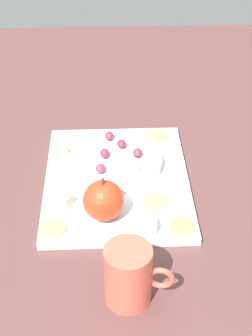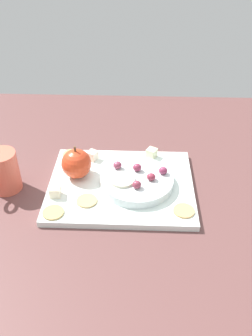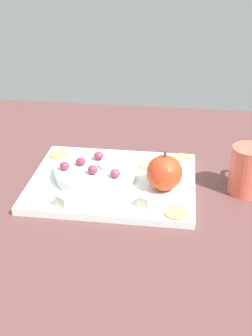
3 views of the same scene
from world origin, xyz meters
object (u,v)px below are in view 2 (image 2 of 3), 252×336
object	(u,v)px
apple_slice_0	(124,180)
cup	(5,172)
grape_1	(140,168)
cheese_cube_1	(153,153)
cracker_3	(72,154)
cracker_1	(185,211)
cracker_0	(88,201)
serving_dish	(140,181)
cheese_cube_2	(94,155)
grape_4	(119,165)
cracker_2	(55,213)
grape_3	(152,177)
grape_2	(164,169)
platter	(122,186)
cheese_cube_0	(56,192)
grape_0	(139,185)
apple_whole	(78,164)

from	to	relation	value
apple_slice_0	cup	size ratio (longest dim) A/B	0.56
grape_1	cheese_cube_1	bearing A→B (deg)	69.35
cracker_3	cracker_1	bearing A→B (deg)	-36.26
cracker_3	grape_1	world-z (taller)	grape_1
cracker_1	cracker_0	bearing A→B (deg)	173.65
serving_dish	cheese_cube_2	world-z (taller)	cheese_cube_2
serving_dish	cracker_0	size ratio (longest dim) A/B	3.72
cracker_0	cracker_3	distance (cm)	18.60
grape_1	grape_4	bearing A→B (deg)	170.89
cracker_0	cracker_2	xyz separation A→B (cm)	(-6.61, -3.92, 0.00)
grape_3	grape_2	bearing A→B (deg)	45.47
serving_dish	platter	bearing A→B (deg)	174.03
serving_dish	cup	world-z (taller)	cup
serving_dish	cracker_3	world-z (taller)	serving_dish
grape_1	grape_3	world-z (taller)	grape_1
cheese_cube_2	grape_1	size ratio (longest dim) A/B	1.15
grape_4	apple_slice_0	xyz separation A→B (cm)	(1.35, -4.63, -0.60)
cracker_2	cheese_cube_0	bearing A→B (deg)	95.94
cheese_cube_2	cup	size ratio (longest dim) A/B	0.23
serving_dish	grape_4	bearing A→B (deg)	146.24
cracker_3	grape_4	distance (cm)	14.95
grape_0	cracker_1	bearing A→B (deg)	-26.67
cheese_cube_0	cracker_0	size ratio (longest dim) A/B	0.51
cracker_1	cheese_cube_0	bearing A→B (deg)	171.93
grape_2	grape_4	bearing A→B (deg)	173.13
serving_dish	cracker_1	world-z (taller)	serving_dish
cracker_0	cracker_1	world-z (taller)	same
cheese_cube_1	cracker_1	bearing A→B (deg)	-72.05
cracker_1	grape_1	size ratio (longest dim) A/B	2.26
grape_2	cup	world-z (taller)	cup
cracker_3	cup	bearing A→B (deg)	-137.84
cheese_cube_2	grape_0	bearing A→B (deg)	-49.03
platter	apple_slice_0	world-z (taller)	apple_slice_0
apple_whole	cheese_cube_1	bearing A→B (deg)	25.59
cracker_2	grape_1	distance (cm)	21.98
cheese_cube_1	cup	world-z (taller)	cup
cracker_1	grape_1	bearing A→B (deg)	131.28
apple_whole	cracker_1	size ratio (longest dim) A/B	1.56
cracker_3	cracker_2	bearing A→B (deg)	-91.07
cracker_1	cracker_3	xyz separation A→B (cm)	(-27.07, 19.85, 0.00)
grape_4	cracker_0	bearing A→B (deg)	-122.69
cracker_2	cracker_3	size ratio (longest dim) A/B	1.00
cheese_cube_0	cup	distance (cm)	13.05
cracker_0	cracker_2	distance (cm)	7.69
apple_whole	cracker_1	xyz separation A→B (cm)	(24.23, -11.42, -3.30)
grape_0	grape_3	world-z (taller)	grape_0
cheese_cube_1	grape_0	xyz separation A→B (cm)	(-3.33, -15.02, 1.83)
cheese_cube_1	grape_1	xyz separation A→B (cm)	(-3.32, -8.80, 1.85)
cheese_cube_2	cracker_0	distance (cm)	15.97
apple_whole	cheese_cube_2	bearing A→B (deg)	67.27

